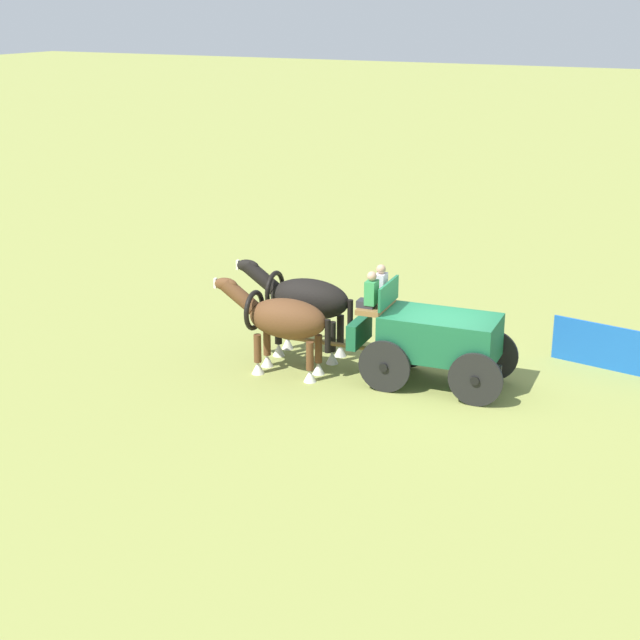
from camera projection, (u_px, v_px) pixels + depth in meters
name	position (u px, v px, depth m)	size (l,w,h in m)	color
ground_plane	(438.00, 385.00, 22.19)	(220.00, 220.00, 0.00)	olive
show_wagon	(433.00, 337.00, 21.88)	(5.62, 2.02, 2.65)	#195B38
draft_horse_near	(282.00, 320.00, 22.50)	(2.99, 1.11, 2.20)	brown
draft_horse_off	(304.00, 300.00, 23.61)	(3.11, 1.17, 2.32)	black
sponsor_banner	(617.00, 349.00, 22.88)	(3.20, 0.06, 1.10)	#1959B2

